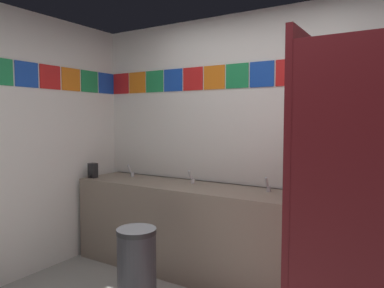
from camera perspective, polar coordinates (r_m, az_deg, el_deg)
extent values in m
cube|color=white|center=(3.43, 13.11, -0.20)|extent=(4.00, 0.08, 2.51)
cube|color=red|center=(4.38, -11.22, 9.37)|extent=(0.23, 0.01, 0.23)
cube|color=orange|center=(4.21, -8.70, 9.61)|extent=(0.23, 0.01, 0.23)
cube|color=#1E8C4C|center=(4.05, -5.97, 9.85)|extent=(0.23, 0.01, 0.23)
cube|color=#1947B7|center=(3.91, -3.03, 10.09)|extent=(0.23, 0.01, 0.23)
cube|color=red|center=(3.77, 0.14, 10.31)|extent=(0.23, 0.01, 0.23)
cube|color=orange|center=(3.65, 3.55, 10.51)|extent=(0.23, 0.01, 0.23)
cube|color=#1E8C4C|center=(3.54, 7.18, 10.69)|extent=(0.23, 0.01, 0.23)
cube|color=#1947B7|center=(3.44, 11.03, 10.84)|extent=(0.23, 0.01, 0.23)
cube|color=red|center=(3.36, 15.10, 10.94)|extent=(0.23, 0.01, 0.23)
cube|color=orange|center=(3.30, 19.34, 10.98)|extent=(0.23, 0.01, 0.23)
cube|color=#1E8C4C|center=(3.25, 23.72, 10.97)|extent=(0.23, 0.01, 0.23)
cube|color=#1947B7|center=(3.22, 28.20, 10.89)|extent=(0.23, 0.01, 0.23)
cube|color=#1E8C4C|center=(3.60, -28.20, 10.13)|extent=(0.01, 0.23, 0.23)
cube|color=#1947B7|center=(3.73, -24.78, 10.01)|extent=(0.01, 0.23, 0.23)
cube|color=red|center=(3.88, -21.60, 9.86)|extent=(0.01, 0.23, 0.23)
cube|color=orange|center=(4.03, -18.67, 9.69)|extent=(0.01, 0.23, 0.23)
cube|color=#1E8C4C|center=(4.20, -15.97, 9.52)|extent=(0.01, 0.23, 0.23)
cube|color=#1947B7|center=(4.37, -13.47, 9.34)|extent=(0.01, 0.23, 0.23)
cube|color=gray|center=(3.61, -0.85, -13.24)|extent=(2.37, 0.59, 0.86)
cube|color=gray|center=(3.75, 1.48, -6.46)|extent=(2.37, 0.03, 0.08)
cylinder|color=white|center=(3.97, -10.78, -6.16)|extent=(0.34, 0.34, 0.10)
cylinder|color=white|center=(3.49, -1.12, -7.50)|extent=(0.34, 0.34, 0.10)
cylinder|color=white|center=(3.14, 11.19, -8.88)|extent=(0.34, 0.34, 0.10)
cylinder|color=silver|center=(4.06, -9.45, -4.78)|extent=(0.04, 0.04, 0.05)
cylinder|color=silver|center=(4.01, -9.94, -3.87)|extent=(0.02, 0.06, 0.09)
cylinder|color=silver|center=(3.59, 0.10, -5.87)|extent=(0.04, 0.04, 0.05)
cylinder|color=silver|center=(3.54, -0.33, -4.87)|extent=(0.02, 0.06, 0.09)
cylinder|color=silver|center=(3.25, 12.08, -7.00)|extent=(0.04, 0.04, 0.05)
cylinder|color=silver|center=(3.20, 11.79, -5.93)|extent=(0.02, 0.06, 0.09)
cube|color=black|center=(4.06, -15.48, -4.07)|extent=(0.09, 0.07, 0.16)
cylinder|color=black|center=(4.04, -15.94, -4.98)|extent=(0.02, 0.02, 0.03)
cube|color=maroon|center=(2.56, 19.62, -8.01)|extent=(0.04, 1.49, 1.96)
cylinder|color=silver|center=(1.85, 15.47, -9.47)|extent=(0.02, 0.02, 0.10)
cylinder|color=#333338|center=(3.07, -8.76, -19.16)|extent=(0.31, 0.31, 0.59)
cylinder|color=#262628|center=(2.96, -8.83, -13.52)|extent=(0.32, 0.32, 0.04)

